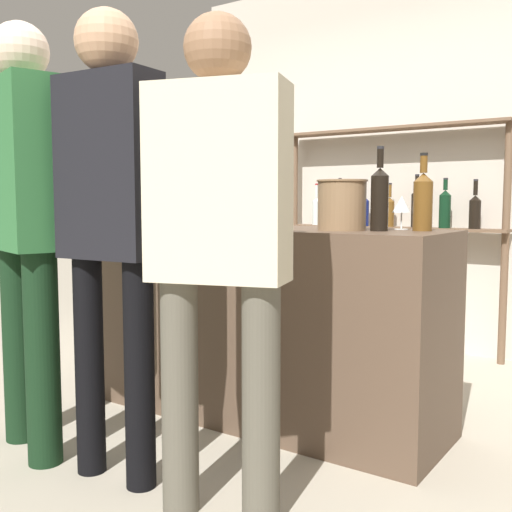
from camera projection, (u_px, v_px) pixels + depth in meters
The scene contains 15 objects.
ground_plane at pixel (256, 414), 3.06m from camera, with size 16.00×16.00×0.00m, color #B2A893.
bar_counter at pixel (256, 322), 3.01m from camera, with size 1.90×0.59×0.96m, color brown.
back_wall at pixel (400, 159), 4.48m from camera, with size 3.50×0.12×2.80m, color beige.
back_shelf at pixel (392, 205), 4.36m from camera, with size 1.67×0.18×1.62m.
counter_bottle_0 at pixel (380, 198), 2.58m from camera, with size 0.08×0.08×0.36m.
counter_bottle_1 at pixel (246, 202), 3.12m from camera, with size 0.09×0.09×0.34m.
counter_bottle_2 at pixel (241, 201), 2.99m from camera, with size 0.07×0.07×0.34m.
counter_bottle_3 at pixel (423, 200), 2.59m from camera, with size 0.08×0.08×0.34m.
counter_bottle_4 at pixel (198, 202), 3.21m from camera, with size 0.07×0.07×0.33m.
wine_glass at pixel (402, 205), 2.72m from camera, with size 0.08×0.08×0.15m.
ice_bucket at pixel (342, 205), 2.65m from camera, with size 0.23×0.23×0.22m.
cork_jar at pixel (208, 210), 3.10m from camera, with size 0.14×0.14×0.17m.
customer_left at pixel (25, 206), 2.52m from camera, with size 0.54×0.36×1.82m.
customer_center at pixel (110, 203), 2.25m from camera, with size 0.42×0.24×1.79m.
customer_right at pixel (219, 230), 1.98m from camera, with size 0.50×0.33×1.69m.
Camera 1 is at (1.69, -2.44, 1.08)m, focal length 42.00 mm.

